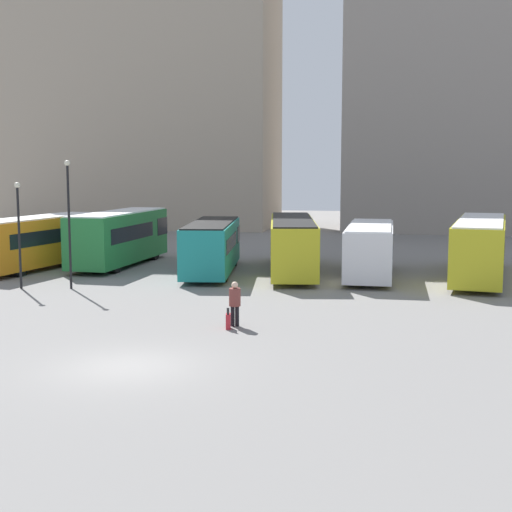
{
  "coord_description": "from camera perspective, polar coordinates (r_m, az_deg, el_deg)",
  "views": [
    {
      "loc": [
        7.68,
        -20.11,
        6.04
      ],
      "look_at": [
        1.69,
        12.77,
        1.88
      ],
      "focal_mm": 50.0,
      "sensor_mm": 36.0,
      "label": 1
    }
  ],
  "objects": [
    {
      "name": "suitcase",
      "position": [
        26.93,
        -2.24,
        -5.24
      ],
      "size": [
        0.26,
        0.44,
        0.83
      ],
      "rotation": [
        0.0,
        0.0,
        1.77
      ],
      "color": "#B7232D",
      "rests_on": "ground_plane"
    },
    {
      "name": "bus_1",
      "position": [
        44.9,
        -10.83,
        1.56
      ],
      "size": [
        3.11,
        9.98,
        3.34
      ],
      "rotation": [
        0.0,
        0.0,
        1.52
      ],
      "color": "#237A38",
      "rests_on": "ground_plane"
    },
    {
      "name": "building_block_left",
      "position": [
        76.62,
        -9.42,
        15.76
      ],
      "size": [
        28.02,
        12.42,
        35.42
      ],
      "color": "tan",
      "rests_on": "ground_plane"
    },
    {
      "name": "bus_2",
      "position": [
        40.86,
        -3.54,
        0.85
      ],
      "size": [
        3.64,
        9.92,
        2.96
      ],
      "rotation": [
        0.0,
        0.0,
        1.7
      ],
      "color": "#19847F",
      "rests_on": "ground_plane"
    },
    {
      "name": "bus_0",
      "position": [
        44.71,
        -16.97,
        1.21
      ],
      "size": [
        4.1,
        10.16,
        3.12
      ],
      "rotation": [
        0.0,
        0.0,
        1.4
      ],
      "color": "orange",
      "rests_on": "ground_plane"
    },
    {
      "name": "bus_5",
      "position": [
        40.85,
        17.49,
        0.76
      ],
      "size": [
        4.35,
        12.16,
        3.25
      ],
      "rotation": [
        0.0,
        0.0,
        1.41
      ],
      "color": "gold",
      "rests_on": "ground_plane"
    },
    {
      "name": "traveler",
      "position": [
        27.22,
        -1.71,
        -3.52
      ],
      "size": [
        0.53,
        0.53,
        1.73
      ],
      "rotation": [
        0.0,
        0.0,
        1.77
      ],
      "color": "black",
      "rests_on": "ground_plane"
    },
    {
      "name": "lamp_post_0",
      "position": [
        37.3,
        -18.45,
        2.29
      ],
      "size": [
        0.28,
        0.28,
        5.32
      ],
      "color": "black",
      "rests_on": "ground_plane"
    },
    {
      "name": "ground_plane",
      "position": [
        22.36,
        -10.29,
        -8.7
      ],
      "size": [
        160.0,
        160.0,
        0.0
      ],
      "primitive_type": "plane",
      "color": "slate"
    },
    {
      "name": "building_block_right",
      "position": [
        73.0,
        19.01,
        15.62
      ],
      "size": [
        28.73,
        11.62,
        34.66
      ],
      "color": "gray",
      "rests_on": "ground_plane"
    },
    {
      "name": "bus_4",
      "position": [
        39.99,
        9.11,
        0.6
      ],
      "size": [
        2.56,
        9.37,
        2.92
      ],
      "rotation": [
        0.0,
        0.0,
        1.56
      ],
      "color": "silver",
      "rests_on": "ground_plane"
    },
    {
      "name": "lamp_post_1",
      "position": [
        36.51,
        -14.74,
        3.21
      ],
      "size": [
        0.28,
        0.28,
        6.4
      ],
      "color": "black",
      "rests_on": "ground_plane"
    },
    {
      "name": "bus_3",
      "position": [
        41.26,
        2.92,
        1.04
      ],
      "size": [
        4.27,
        12.18,
        3.11
      ],
      "rotation": [
        0.0,
        0.0,
        1.73
      ],
      "color": "gold",
      "rests_on": "ground_plane"
    }
  ]
}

